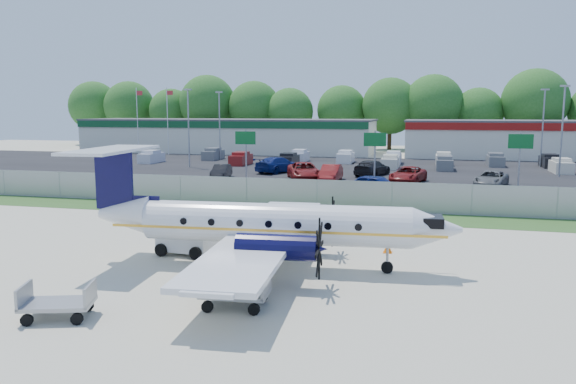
% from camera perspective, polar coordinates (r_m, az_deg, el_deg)
% --- Properties ---
extents(ground, '(170.00, 170.00, 0.00)m').
position_cam_1_polar(ground, '(24.87, -3.40, -7.20)').
color(ground, beige).
rests_on(ground, ground).
extents(grass_verge, '(170.00, 4.00, 0.02)m').
position_cam_1_polar(grass_verge, '(36.21, 2.32, -2.26)').
color(grass_verge, '#2D561E').
rests_on(grass_verge, ground).
extents(access_road, '(170.00, 8.00, 0.02)m').
position_cam_1_polar(access_road, '(42.98, 4.23, -0.58)').
color(access_road, black).
rests_on(access_road, ground).
extents(parking_lot, '(170.00, 32.00, 0.02)m').
position_cam_1_polar(parking_lot, '(63.61, 7.50, 2.26)').
color(parking_lot, black).
rests_on(parking_lot, ground).
extents(perimeter_fence, '(120.00, 0.06, 1.99)m').
position_cam_1_polar(perimeter_fence, '(37.97, 2.95, -0.24)').
color(perimeter_fence, gray).
rests_on(perimeter_fence, ground).
extents(building_west, '(46.40, 12.40, 5.24)m').
position_cam_1_polar(building_west, '(90.49, -6.13, 5.73)').
color(building_west, silver).
rests_on(building_west, ground).
extents(building_east, '(44.40, 12.40, 5.24)m').
position_cam_1_polar(building_east, '(86.96, 26.66, 4.80)').
color(building_east, silver).
rests_on(building_east, ground).
extents(sign_left, '(1.80, 0.26, 5.00)m').
position_cam_1_polar(sign_left, '(48.32, -4.32, 4.69)').
color(sign_left, gray).
rests_on(sign_left, ground).
extents(sign_mid, '(1.80, 0.26, 5.00)m').
position_cam_1_polar(sign_mid, '(46.05, 8.82, 4.44)').
color(sign_mid, gray).
rests_on(sign_mid, ground).
extents(sign_right, '(1.80, 0.26, 5.00)m').
position_cam_1_polar(sign_right, '(46.34, 22.51, 3.93)').
color(sign_right, gray).
rests_on(sign_right, ground).
extents(flagpole_west, '(1.06, 0.12, 10.00)m').
position_cam_1_polar(flagpole_west, '(89.02, -15.02, 7.39)').
color(flagpole_west, silver).
rests_on(flagpole_west, ground).
extents(flagpole_east, '(1.06, 0.12, 10.00)m').
position_cam_1_polar(flagpole_east, '(86.71, -12.10, 7.48)').
color(flagpole_east, silver).
rests_on(flagpole_east, ground).
extents(light_pole_nw, '(0.90, 0.35, 9.09)m').
position_cam_1_polar(light_pole_nw, '(66.69, -10.08, 6.98)').
color(light_pole_nw, gray).
rests_on(light_pole_nw, ground).
extents(light_pole_ne, '(0.90, 0.35, 9.09)m').
position_cam_1_polar(light_pole_ne, '(62.18, 26.11, 6.17)').
color(light_pole_ne, gray).
rests_on(light_pole_ne, ground).
extents(light_pole_sw, '(0.90, 0.35, 9.09)m').
position_cam_1_polar(light_pole_sw, '(75.92, -6.97, 7.19)').
color(light_pole_sw, gray).
rests_on(light_pole_sw, ground).
extents(light_pole_se, '(0.90, 0.35, 9.09)m').
position_cam_1_polar(light_pole_se, '(71.99, 24.48, 6.45)').
color(light_pole_se, gray).
rests_on(light_pole_se, ground).
extents(tree_line, '(112.00, 6.00, 14.00)m').
position_cam_1_polar(tree_line, '(97.34, 9.85, 4.28)').
color(tree_line, '#245C1B').
rests_on(tree_line, ground).
extents(aircraft, '(16.18, 15.94, 4.99)m').
position_cam_1_polar(aircraft, '(23.69, -2.10, -3.18)').
color(aircraft, silver).
rests_on(aircraft, ground).
extents(pushback_tug, '(2.63, 2.00, 1.35)m').
position_cam_1_polar(pushback_tug, '(26.56, -10.02, -4.88)').
color(pushback_tug, silver).
rests_on(pushback_tug, ground).
extents(baggage_cart_near, '(2.47, 1.92, 1.14)m').
position_cam_1_polar(baggage_cart_near, '(19.77, -22.35, -10.36)').
color(baggage_cart_near, gray).
rests_on(baggage_cart_near, ground).
extents(baggage_cart_far, '(2.36, 1.53, 1.18)m').
position_cam_1_polar(baggage_cart_far, '(19.38, -5.39, -10.07)').
color(baggage_cart_far, gray).
rests_on(baggage_cart_far, ground).
extents(cone_nose, '(0.41, 0.41, 0.59)m').
position_cam_1_polar(cone_nose, '(26.91, 10.09, -5.51)').
color(cone_nose, '#E16307').
rests_on(cone_nose, ground).
extents(cone_starboard_wing, '(0.35, 0.35, 0.50)m').
position_cam_1_polar(cone_starboard_wing, '(28.46, 1.87, -4.71)').
color(cone_starboard_wing, '#E16307').
rests_on(cone_starboard_wing, ground).
extents(road_car_west, '(4.57, 3.13, 1.44)m').
position_cam_1_polar(road_car_west, '(50.99, -23.39, 0.14)').
color(road_car_west, black).
rests_on(road_car_west, ground).
extents(road_car_mid, '(5.41, 3.79, 1.71)m').
position_cam_1_polar(road_car_mid, '(44.26, 7.99, -0.40)').
color(road_car_mid, navy).
rests_on(road_car_mid, ground).
extents(parked_car_a, '(2.09, 4.33, 1.37)m').
position_cam_1_polar(parked_car_a, '(55.48, -6.78, 1.38)').
color(parked_car_a, black).
rests_on(parked_car_a, ground).
extents(parked_car_b, '(4.67, 6.63, 1.68)m').
position_cam_1_polar(parked_car_b, '(54.09, 1.64, 1.26)').
color(parked_car_b, maroon).
rests_on(parked_car_b, ground).
extents(parked_car_c, '(1.67, 4.77, 1.57)m').
position_cam_1_polar(parked_car_c, '(52.94, 4.37, 1.08)').
color(parked_car_c, maroon).
rests_on(parked_car_c, ground).
extents(parked_car_d, '(3.62, 5.83, 1.50)m').
position_cam_1_polar(parked_car_d, '(52.86, 12.06, 0.91)').
color(parked_car_d, maroon).
rests_on(parked_car_d, ground).
extents(parked_car_e, '(3.62, 5.51, 1.41)m').
position_cam_1_polar(parked_car_e, '(52.16, 19.91, 0.50)').
color(parked_car_e, '#595B5E').
rests_on(parked_car_e, ground).
extents(parked_car_f, '(4.61, 6.33, 1.70)m').
position_cam_1_polar(parked_car_f, '(60.22, -1.00, 1.98)').
color(parked_car_f, navy).
rests_on(parked_car_f, ground).
extents(parked_car_g, '(3.79, 5.90, 1.59)m').
position_cam_1_polar(parked_car_g, '(58.02, 8.51, 1.65)').
color(parked_car_g, black).
rests_on(parked_car_g, ground).
extents(far_parking_rows, '(56.00, 10.00, 1.60)m').
position_cam_1_polar(far_parking_rows, '(68.55, 7.99, 2.68)').
color(far_parking_rows, gray).
rests_on(far_parking_rows, ground).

